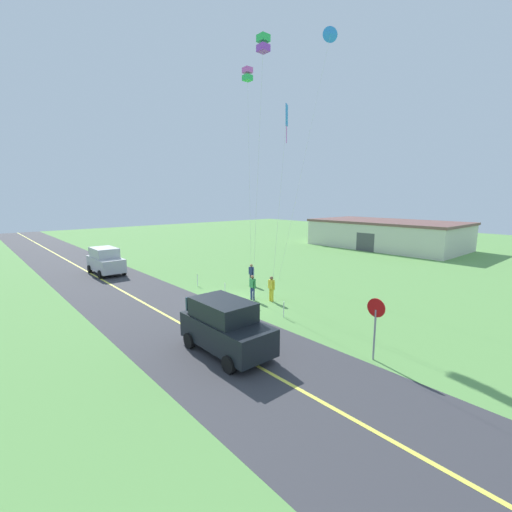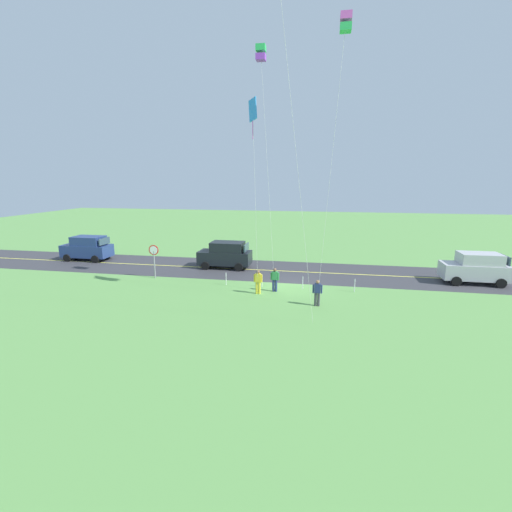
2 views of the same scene
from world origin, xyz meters
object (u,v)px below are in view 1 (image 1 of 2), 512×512
Objects in this scene: stop_sign at (376,317)px; warehouse_distant at (386,234)px; person_adult_near at (253,287)px; kite_yellow_high at (247,75)px; person_child_watcher at (251,274)px; person_adult_companion at (271,288)px; car_parked_west_far at (105,261)px; car_suv_foreground at (225,326)px; kite_red_low at (263,45)px; kite_blue_mid at (286,119)px; kite_green_far at (330,36)px.

warehouse_distant reaches higher than stop_sign.
person_adult_near is 14.80m from kite_yellow_high.
person_adult_near and person_child_watcher have the same top height.
stop_sign is at bearing -62.35° from warehouse_distant.
person_adult_near is at bearing 134.21° from person_adult_companion.
car_parked_west_far reaches higher than person_adult_near.
person_adult_companion is at bearing 164.48° from stop_sign.
warehouse_distant is (-2.53, 25.58, -13.16)m from kite_yellow_high.
car_suv_foreground is at bearing -138.63° from person_adult_companion.
kite_red_low is 0.83× the size of warehouse_distant.
person_adult_near is (-4.96, 5.74, -0.29)m from car_suv_foreground.
kite_red_low reaches higher than warehouse_distant.
kite_yellow_high is 28.87m from warehouse_distant.
person_child_watcher is 0.13× the size of kite_blue_mid.
warehouse_distant is at bearing 105.37° from kite_green_far.
kite_green_far is 26.63m from warehouse_distant.
warehouse_distant is (-7.43, 26.65, -9.28)m from kite_blue_mid.
warehouse_distant is at bearing -98.23° from person_child_watcher.
person_adult_near is 18.77m from kite_green_far.
car_parked_west_far is at bearing -163.21° from kite_red_low.
car_parked_west_far is 15.88m from person_adult_companion.
car_parked_west_far reaches higher than person_adult_companion.
kite_yellow_high is (-4.76, 2.08, 14.05)m from person_adult_companion.
car_parked_west_far is (-18.93, 1.17, 0.00)m from car_suv_foreground.
kite_yellow_high is (-3.75, 2.77, 14.05)m from person_adult_near.
stop_sign is at bearing -6.72° from person_adult_near.
kite_green_far is (-1.67, 7.21, 17.01)m from person_adult_companion.
kite_green_far reaches higher than kite_red_low.
kite_yellow_high is (-4.90, 1.08, 3.88)m from kite_blue_mid.
kite_red_low reaches higher than person_adult_companion.
person_adult_near is at bearing 125.10° from person_child_watcher.
car_parked_west_far is 0.24× the size of kite_green_far.
kite_blue_mid is (4.00, -0.63, 10.17)m from person_child_watcher.
kite_red_low reaches higher than kite_blue_mid.
person_adult_near is 1.00× the size of person_adult_companion.
person_adult_companion is 10.22m from kite_blue_mid.
car_parked_west_far is 0.37× the size of kite_blue_mid.
warehouse_distant is (-5.62, 20.44, -16.12)m from kite_green_far.
person_child_watcher is 0.09× the size of warehouse_distant.
car_suv_foreground is 0.24× the size of warehouse_distant.
warehouse_distant is at bearing 104.36° from kite_red_low.
car_parked_west_far is at bearing -157.52° from kite_blue_mid.
kite_yellow_high is (-0.90, 0.45, 14.05)m from person_child_watcher.
kite_red_low is (3.85, -2.37, 13.82)m from person_child_watcher.
person_child_watcher is 0.10× the size of kite_yellow_high.
kite_blue_mid is (-8.28, 3.34, 9.23)m from stop_sign.
kite_yellow_high reaches higher than person_adult_near.
kite_yellow_high is at bearing 161.49° from stop_sign.
stop_sign reaches higher than car_parked_west_far.
car_suv_foreground is 0.37× the size of kite_blue_mid.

